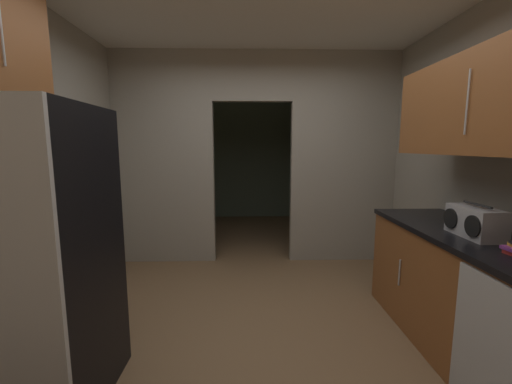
{
  "coord_description": "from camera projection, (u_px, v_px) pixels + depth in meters",
  "views": [
    {
      "loc": [
        -0.1,
        -2.32,
        1.5
      ],
      "look_at": [
        -0.03,
        0.62,
        1.08
      ],
      "focal_mm": 22.4,
      "sensor_mm": 36.0,
      "label": 1
    }
  ],
  "objects": [
    {
      "name": "adjoining_room_shell",
      "position": [
        254.0,
        155.0,
        5.95
      ],
      "size": [
        3.58,
        2.72,
        2.67
      ],
      "color": "slate",
      "rests_on": "ground"
    },
    {
      "name": "lower_cabinet_run",
      "position": [
        475.0,
        300.0,
        2.2
      ],
      "size": [
        0.66,
        2.01,
        0.89
      ],
      "color": "brown",
      "rests_on": "ground"
    },
    {
      "name": "refrigerator",
      "position": [
        25.0,
        261.0,
        1.8
      ],
      "size": [
        0.82,
        0.78,
        1.73
      ],
      "color": "black",
      "rests_on": "ground"
    },
    {
      "name": "kitchen_partition",
      "position": [
        257.0,
        153.0,
        4.09
      ],
      "size": [
        3.58,
        0.12,
        2.67
      ],
      "color": "#9E998C",
      "rests_on": "ground"
    },
    {
      "name": "dishwasher",
      "position": [
        491.0,
        359.0,
        1.64
      ],
      "size": [
        0.02,
        0.56,
        0.83
      ],
      "color": "#B7BABC",
      "rests_on": "ground"
    },
    {
      "name": "kitchen_overhead_slab",
      "position": [
        260.0,
        2.0,
        2.66
      ],
      "size": [
        3.98,
        7.6,
        0.06
      ],
      "primitive_type": "cube",
      "color": "silver"
    },
    {
      "name": "ground",
      "position": [
        262.0,
        339.0,
        2.51
      ],
      "size": [
        20.0,
        20.0,
        0.0
      ],
      "primitive_type": "plane",
      "color": "brown"
    },
    {
      "name": "boombox",
      "position": [
        475.0,
        222.0,
        2.15
      ],
      "size": [
        0.2,
        0.37,
        0.23
      ],
      "color": "#B2B2B7",
      "rests_on": "lower_cabinet_run"
    },
    {
      "name": "upper_cabinet_counterside",
      "position": [
        496.0,
        102.0,
        2.01
      ],
      "size": [
        0.36,
        1.81,
        0.67
      ],
      "color": "brown"
    }
  ]
}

